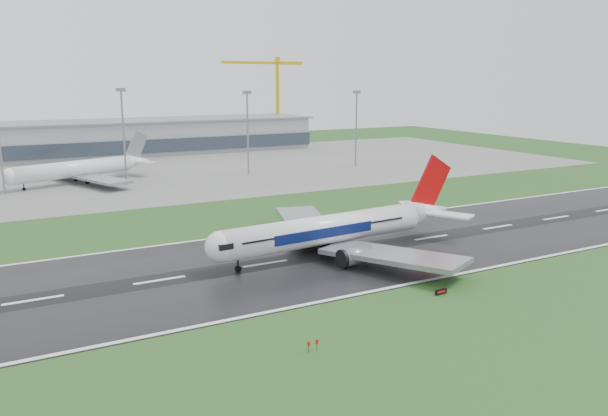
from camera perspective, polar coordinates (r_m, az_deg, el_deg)
ground at (r=105.16m, az=-13.83°, el=-6.87°), size 520.00×520.00×0.00m
runway at (r=105.15m, az=-13.83°, el=-6.84°), size 400.00×45.00×0.10m
apron at (r=225.56m, az=-21.82°, el=2.79°), size 400.00×130.00×0.08m
terminal at (r=283.98m, az=-23.35°, el=5.97°), size 240.00×36.00×15.00m
main_airliner at (r=116.67m, az=3.71°, el=-0.19°), size 62.55×60.00×17.21m
parked_airliner at (r=210.60m, az=-21.04°, el=4.39°), size 67.18×65.05×15.58m
tower_crane at (r=329.05m, az=-2.58°, el=10.40°), size 46.77×2.81×46.01m
runway_sign at (r=97.98m, az=13.15°, el=-7.94°), size 2.30×0.79×1.04m
floodmast_3 at (r=201.35m, az=-17.08°, el=6.43°), size 0.64×0.64×30.29m
floodmast_4 at (r=214.02m, az=-5.48°, el=7.06°), size 0.64×0.64×29.04m
floodmast_5 at (r=235.74m, az=5.08°, el=7.52°), size 0.64×0.64×28.81m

